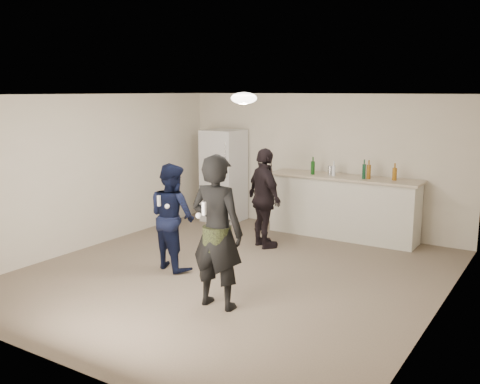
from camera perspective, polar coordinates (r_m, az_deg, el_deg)
The scene contains 21 objects.
floor at distance 7.65m, azimuth -0.81°, elevation -8.73°, with size 6.00×6.00×0.00m, color #6B5B4C.
ceiling at distance 7.21m, azimuth -0.86°, elevation 10.35°, with size 6.00×6.00×0.00m, color silver.
wall_back at distance 9.94m, azimuth 8.65°, elevation 3.12°, with size 6.00×6.00×0.00m, color beige.
wall_front at distance 5.14m, azimuth -19.45°, elevation -4.56°, with size 6.00×6.00×0.00m, color beige.
wall_left at distance 9.10m, azimuth -15.52°, elevation 2.15°, with size 6.00×6.00×0.00m, color beige.
wall_right at distance 6.29m, azimuth 20.67°, elevation -1.89°, with size 6.00×6.00×0.00m, color beige.
counter at distance 9.55m, azimuth 10.88°, elevation -1.68°, with size 2.60×0.56×1.05m, color silver.
counter_top at distance 9.45m, azimuth 10.99°, elevation 1.55°, with size 2.68×0.64×0.04m, color #B8A78E.
fridge at distance 10.55m, azimuth -1.75°, elevation 1.76°, with size 0.70×0.70×1.80m, color silver.
fridge_handle at distance 10.04m, azimuth -1.61°, elevation 3.60°, with size 0.02×0.02×0.60m, color silver.
ceiling_dome at distance 7.46m, azimuth 0.42°, elevation 9.98°, with size 0.36×0.36×0.16m, color white.
shaker at distance 9.50m, azimuth 9.61°, elevation 2.28°, with size 0.08×0.08×0.17m, color #BABBBF.
man at distance 7.76m, azimuth -7.24°, elevation -2.60°, with size 0.75×0.58×1.54m, color #0E163B.
woman at distance 6.29m, azimuth -2.48°, elevation -4.27°, with size 0.67×0.44×1.85m, color black.
camo_shorts at distance 6.31m, azimuth -2.47°, elevation -4.91°, with size 0.34×0.34×0.28m, color #303C1B.
spectator at distance 8.73m, azimuth 2.63°, elevation -0.69°, with size 0.96×0.40×1.64m, color black.
remote_man at distance 7.49m, azimuth -8.64°, elevation -0.93°, with size 0.04×0.04×0.15m, color silver.
nunchuk_man at distance 7.45m, azimuth -7.78°, elevation -1.52°, with size 0.07×0.07×0.07m, color white.
remote_woman at distance 6.01m, azimuth -3.86°, elevation -1.78°, with size 0.04×0.04×0.15m, color white.
nunchuk_woman at distance 6.12m, azimuth -4.44°, elevation -2.53°, with size 0.07×0.07×0.07m, color white.
bottle_cluster at distance 9.31m, azimuth 12.22°, elevation 2.18°, with size 1.48×0.21×0.25m.
Camera 1 is at (3.93, -6.04, 2.56)m, focal length 40.00 mm.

